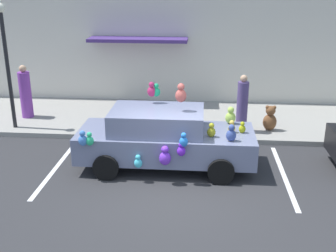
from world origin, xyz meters
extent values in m
plane|color=#2D2D30|center=(0.00, 0.00, 0.00)|extent=(60.00, 60.00, 0.00)
cube|color=gray|center=(0.00, 5.00, 0.07)|extent=(24.00, 4.00, 0.15)
cube|color=beige|center=(0.00, 7.15, 3.20)|extent=(24.00, 0.30, 6.40)
cube|color=#462D72|center=(-1.76, 6.60, 2.55)|extent=(3.60, 1.10, 0.12)
cube|color=silver|center=(2.71, 1.00, 0.00)|extent=(0.12, 3.60, 0.01)
cube|color=silver|center=(-3.13, 1.00, 0.00)|extent=(0.12, 3.60, 0.01)
cube|color=slate|center=(-0.28, 1.30, 0.64)|extent=(4.48, 1.75, 0.68)
cube|color=slate|center=(-0.50, 1.30, 1.26)|extent=(2.33, 1.54, 0.56)
cylinder|color=black|center=(1.11, 2.18, 0.32)|extent=(0.64, 0.22, 0.64)
cylinder|color=black|center=(1.11, 0.43, 0.32)|extent=(0.64, 0.22, 0.64)
cylinder|color=black|center=(-1.67, 2.18, 0.32)|extent=(0.64, 0.22, 0.64)
cylinder|color=black|center=(-1.67, 0.43, 0.32)|extent=(0.64, 0.22, 0.64)
ellipsoid|color=#4078CA|center=(-2.17, 0.34, 1.03)|extent=(0.22, 0.18, 0.26)
sphere|color=#4078CA|center=(-2.17, 0.34, 1.21)|extent=(0.14, 0.14, 0.14)
ellipsoid|color=#AAD051|center=(1.38, 2.00, 1.15)|extent=(0.27, 0.22, 0.32)
sphere|color=#AAD051|center=(1.38, 2.00, 1.37)|extent=(0.17, 0.17, 0.17)
ellipsoid|color=#A74B44|center=(0.09, 1.24, 1.94)|extent=(0.28, 0.23, 0.33)
sphere|color=#A74B44|center=(0.09, 1.24, 2.16)|extent=(0.18, 0.18, 0.18)
ellipsoid|color=blue|center=(0.22, 0.34, 1.07)|extent=(0.20, 0.17, 0.24)
sphere|color=blue|center=(0.22, 0.34, 1.24)|extent=(0.13, 0.13, 0.13)
ellipsoid|color=#A09E22|center=(0.86, 0.96, 1.11)|extent=(0.21, 0.17, 0.25)
sphere|color=#A09E22|center=(0.86, 0.96, 1.28)|extent=(0.13, 0.13, 0.13)
ellipsoid|color=#E8C04C|center=(1.38, 1.32, 1.10)|extent=(0.19, 0.15, 0.22)
sphere|color=#E8C04C|center=(1.38, 1.32, 1.25)|extent=(0.12, 0.12, 0.12)
ellipsoid|color=#2ABA7C|center=(-2.01, 0.35, 1.02)|extent=(0.20, 0.16, 0.23)
sphere|color=#2ABA7C|center=(-2.01, 0.35, 1.18)|extent=(0.12, 0.12, 0.12)
ellipsoid|color=#7733D8|center=(-0.22, 0.31, 0.65)|extent=(0.28, 0.23, 0.33)
sphere|color=#7733D8|center=(-0.22, 0.31, 0.88)|extent=(0.18, 0.18, 0.18)
ellipsoid|color=#A4AB19|center=(1.64, 1.32, 1.09)|extent=(0.17, 0.14, 0.20)
sphere|color=#A4AB19|center=(1.64, 1.32, 1.22)|extent=(0.11, 0.11, 0.11)
ellipsoid|color=#B639AD|center=(0.56, 1.06, 1.09)|extent=(0.19, 0.15, 0.22)
sphere|color=#B639AD|center=(0.56, 1.06, 1.25)|extent=(0.12, 0.12, 0.12)
ellipsoid|color=#45C7DF|center=(-0.86, 0.35, 0.49)|extent=(0.20, 0.16, 0.23)
sphere|color=#45C7DF|center=(-0.86, 0.35, 0.65)|extent=(0.12, 0.12, 0.12)
ellipsoid|color=#1DA569|center=(-0.58, 1.89, 1.84)|extent=(0.20, 0.17, 0.24)
sphere|color=#1DA569|center=(-0.58, 1.89, 2.01)|extent=(0.13, 0.13, 0.13)
ellipsoid|color=#B02657|center=(-0.71, 1.87, 1.86)|extent=(0.23, 0.19, 0.27)
sphere|color=#B02657|center=(-0.71, 1.87, 2.04)|extent=(0.15, 0.15, 0.15)
ellipsoid|color=#6C23D7|center=(0.16, 0.35, 0.84)|extent=(0.20, 0.16, 0.24)
sphere|color=#6C23D7|center=(0.16, 0.35, 1.00)|extent=(0.13, 0.13, 0.13)
ellipsoid|color=#3CC6BA|center=(0.46, 1.68, 1.09)|extent=(0.17, 0.14, 0.20)
sphere|color=#3CC6BA|center=(0.46, 1.68, 1.22)|extent=(0.11, 0.11, 0.11)
ellipsoid|color=#384C91|center=(1.33, 0.73, 1.13)|extent=(0.24, 0.20, 0.29)
sphere|color=#384C91|center=(1.33, 0.73, 1.33)|extent=(0.15, 0.15, 0.15)
ellipsoid|color=brown|center=(2.74, 3.90, 0.41)|extent=(0.42, 0.35, 0.53)
sphere|color=brown|center=(2.74, 3.90, 0.79)|extent=(0.30, 0.30, 0.30)
sphere|color=brown|center=(2.64, 3.90, 0.90)|extent=(0.12, 0.12, 0.12)
sphere|color=brown|center=(2.85, 3.90, 0.90)|extent=(0.12, 0.12, 0.12)
cylinder|color=black|center=(-5.33, 3.50, 1.92)|extent=(0.12, 0.12, 3.55)
sphere|color=#EAEACC|center=(-5.33, 3.50, 3.84)|extent=(0.28, 0.28, 0.28)
cylinder|color=purple|center=(-5.34, 4.55, 0.93)|extent=(0.39, 0.39, 1.56)
sphere|color=tan|center=(-5.34, 4.55, 1.83)|extent=(0.24, 0.24, 0.24)
cylinder|color=#524177|center=(1.85, 3.72, 0.94)|extent=(0.34, 0.34, 1.57)
sphere|color=tan|center=(1.85, 3.72, 1.83)|extent=(0.21, 0.21, 0.21)
camera|label=1|loc=(0.61, -8.64, 4.66)|focal=44.62mm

